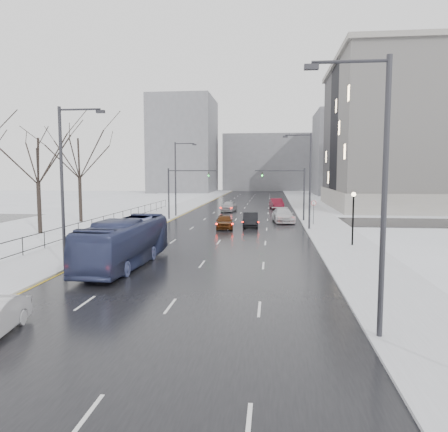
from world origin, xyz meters
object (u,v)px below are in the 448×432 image
(sedan_center_near, at_px, (224,222))
(streetlight_r_mid, at_px, (308,176))
(tree_park_d, at_px, (40,234))
(no_uturn_sign, at_px, (314,205))
(streetlight_l_near, at_px, (65,179))
(bus, at_px, (125,242))
(sedan_right_near, at_px, (251,220))
(tree_park_e, at_px, (81,223))
(mast_signal_right, at_px, (295,188))
(streetlight_r_near, at_px, (378,184))
(sedan_center_far, at_px, (229,206))
(lamppost_r_mid, at_px, (353,211))
(sedan_right_distant, at_px, (276,204))
(streetlight_l_far, at_px, (177,175))
(mast_signal_left, at_px, (177,187))
(sedan_right_far, at_px, (283,215))

(sedan_center_near, bearing_deg, streetlight_r_mid, -7.29)
(tree_park_d, relative_size, no_uturn_sign, 4.63)
(streetlight_l_near, relative_size, bus, 0.92)
(bus, bearing_deg, sedan_right_near, 73.67)
(tree_park_e, distance_m, mast_signal_right, 26.16)
(tree_park_d, distance_m, no_uturn_sign, 28.88)
(streetlight_r_mid, height_order, sedan_center_near, streetlight_r_mid)
(streetlight_r_near, bearing_deg, sedan_center_far, 101.45)
(lamppost_r_mid, xyz_separation_m, sedan_right_distant, (-5.72, 35.78, -2.05))
(bus, relative_size, sedan_right_distant, 2.11)
(sedan_right_near, bearing_deg, streetlight_r_near, -81.84)
(streetlight_r_mid, relative_size, sedan_center_near, 2.27)
(streetlight_r_mid, distance_m, streetlight_l_far, 20.27)
(streetlight_r_near, relative_size, sedan_right_near, 2.14)
(no_uturn_sign, xyz_separation_m, bus, (-14.00, -23.06, -0.74))
(sedan_center_near, bearing_deg, sedan_right_distant, 70.39)
(streetlight_r_mid, height_order, lamppost_r_mid, streetlight_r_mid)
(no_uturn_sign, height_order, sedan_center_near, no_uturn_sign)
(tree_park_e, height_order, mast_signal_left, tree_park_e)
(sedan_right_far, relative_size, sedan_right_distant, 1.11)
(sedan_right_far, bearing_deg, streetlight_r_near, -93.27)
(streetlight_l_far, relative_size, no_uturn_sign, 3.70)
(mast_signal_left, bearing_deg, tree_park_e, -159.81)
(streetlight_l_far, bearing_deg, sedan_right_distant, 45.70)
(sedan_right_near, bearing_deg, tree_park_e, 172.34)
(tree_park_e, height_order, streetlight_r_mid, streetlight_r_mid)
(streetlight_r_near, height_order, sedan_center_near, streetlight_r_near)
(tree_park_e, distance_m, streetlight_r_near, 43.39)
(tree_park_d, bearing_deg, sedan_right_distant, 54.01)
(lamppost_r_mid, distance_m, sedan_center_near, 15.43)
(streetlight_r_near, bearing_deg, sedan_center_near, 106.09)
(sedan_right_far, bearing_deg, mast_signal_left, 167.75)
(mast_signal_right, bearing_deg, sedan_right_near, -131.08)
(tree_park_d, relative_size, streetlight_l_far, 1.25)
(tree_park_d, xyz_separation_m, streetlight_r_near, (25.97, -24.00, 5.62))
(streetlight_l_far, bearing_deg, streetlight_l_near, -90.00)
(streetlight_r_near, xyz_separation_m, no_uturn_sign, (1.03, 34.00, -3.32))
(tree_park_d, xyz_separation_m, mast_signal_left, (10.47, 14.00, 4.11))
(streetlight_l_near, relative_size, mast_signal_right, 1.54)
(tree_park_e, xyz_separation_m, streetlight_r_mid, (26.37, -4.00, 5.62))
(mast_signal_right, height_order, sedan_center_far, mast_signal_right)
(tree_park_d, relative_size, mast_signal_left, 1.92)
(streetlight_r_mid, distance_m, mast_signal_right, 8.18)
(lamppost_r_mid, bearing_deg, bus, -150.16)
(mast_signal_left, xyz_separation_m, sedan_right_near, (9.52, -5.89, -3.30))
(mast_signal_left, bearing_deg, no_uturn_sign, -13.60)
(mast_signal_right, relative_size, sedan_right_distant, 1.26)
(no_uturn_sign, bearing_deg, streetlight_l_far, 155.27)
(streetlight_l_near, relative_size, no_uturn_sign, 3.70)
(streetlight_l_near, relative_size, streetlight_l_far, 1.00)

